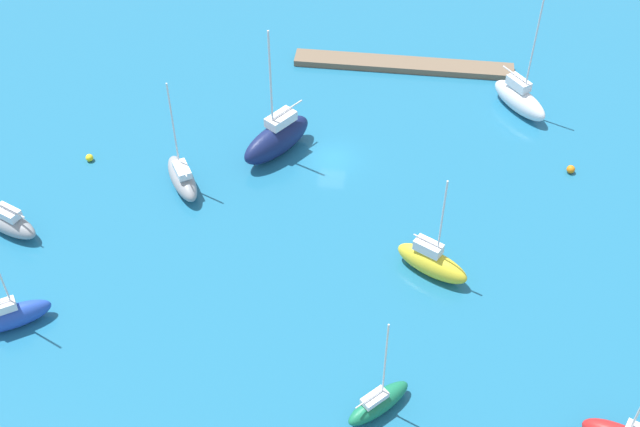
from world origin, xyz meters
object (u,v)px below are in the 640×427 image
sailboat_white_far_south (520,99)px  sailboat_navy_lone_north (277,138)px  pier_dock (403,65)px  sailboat_green_off_beacon (378,402)px  mooring_buoy_orange (571,169)px  sailboat_blue_east_end (12,316)px  sailboat_yellow_center_basin (432,262)px  sailboat_gray_outer_mooring (182,177)px  mooring_buoy_yellow (89,158)px  sailboat_gray_west_end (7,221)px

sailboat_white_far_south → sailboat_navy_lone_north: bearing=-106.7°
pier_dock → sailboat_green_off_beacon: sailboat_green_off_beacon is taller
pier_dock → mooring_buoy_orange: size_ratio=30.41×
sailboat_green_off_beacon → sailboat_blue_east_end: bearing=126.9°
sailboat_yellow_center_basin → sailboat_white_far_south: sailboat_white_far_south is taller
sailboat_navy_lone_north → sailboat_gray_outer_mooring: bearing=-16.9°
pier_dock → sailboat_navy_lone_north: size_ratio=1.74×
mooring_buoy_orange → sailboat_yellow_center_basin: bearing=48.2°
sailboat_navy_lone_north → mooring_buoy_yellow: sailboat_navy_lone_north is taller
mooring_buoy_yellow → mooring_buoy_orange: bearing=-175.1°
sailboat_gray_outer_mooring → sailboat_white_far_south: 33.33m
sailboat_navy_lone_north → mooring_buoy_yellow: size_ratio=18.84×
sailboat_navy_lone_north → sailboat_gray_west_end: sailboat_navy_lone_north is taller
sailboat_gray_outer_mooring → sailboat_blue_east_end: size_ratio=1.06×
sailboat_green_off_beacon → mooring_buoy_orange: bearing=15.0°
sailboat_green_off_beacon → mooring_buoy_orange: sailboat_green_off_beacon is taller
sailboat_yellow_center_basin → sailboat_gray_west_end: size_ratio=1.11×
sailboat_yellow_center_basin → sailboat_green_off_beacon: bearing=-75.8°
sailboat_green_off_beacon → sailboat_yellow_center_basin: bearing=31.1°
sailboat_blue_east_end → sailboat_yellow_center_basin: bearing=-16.2°
sailboat_white_far_south → mooring_buoy_orange: bearing=-13.4°
pier_dock → mooring_buoy_yellow: bearing=33.8°
sailboat_navy_lone_north → mooring_buoy_orange: bearing=126.7°
sailboat_gray_outer_mooring → sailboat_green_off_beacon: 27.62m
sailboat_navy_lone_north → mooring_buoy_orange: 26.59m
sailboat_gray_outer_mooring → sailboat_yellow_center_basin: sailboat_gray_outer_mooring is taller
sailboat_yellow_center_basin → mooring_buoy_yellow: sailboat_yellow_center_basin is taller
pier_dock → mooring_buoy_yellow: 33.30m
pier_dock → sailboat_navy_lone_north: sailboat_navy_lone_north is taller
sailboat_gray_outer_mooring → sailboat_navy_lone_north: bearing=-83.4°
pier_dock → sailboat_blue_east_end: 46.27m
sailboat_navy_lone_north → sailboat_green_off_beacon: bearing=58.7°
sailboat_navy_lone_north → sailboat_gray_west_end: 24.13m
sailboat_blue_east_end → pier_dock: bearing=21.6°
sailboat_gray_outer_mooring → sailboat_navy_lone_north: (-7.46, -5.73, 0.53)m
sailboat_gray_outer_mooring → mooring_buoy_yellow: size_ratio=15.64×
pier_dock → sailboat_blue_east_end: size_ratio=2.22×
mooring_buoy_orange → mooring_buoy_yellow: bearing=4.9°
sailboat_white_far_south → mooring_buoy_yellow: bearing=-111.5°
sailboat_yellow_center_basin → mooring_buoy_yellow: bearing=-169.5°
sailboat_green_off_beacon → sailboat_blue_east_end: 27.68m
sailboat_yellow_center_basin → mooring_buoy_orange: (-12.17, -13.63, -0.90)m
sailboat_yellow_center_basin → sailboat_navy_lone_north: sailboat_navy_lone_north is taller
sailboat_gray_west_end → pier_dock: bearing=-114.3°
sailboat_yellow_center_basin → sailboat_white_far_south: size_ratio=0.75×
sailboat_yellow_center_basin → mooring_buoy_orange: sailboat_yellow_center_basin is taller
mooring_buoy_yellow → sailboat_gray_west_end: bearing=68.9°
sailboat_gray_outer_mooring → sailboat_gray_west_end: bearing=87.3°
sailboat_gray_west_end → mooring_buoy_orange: 48.87m
sailboat_gray_outer_mooring → sailboat_yellow_center_basin: bearing=-139.7°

